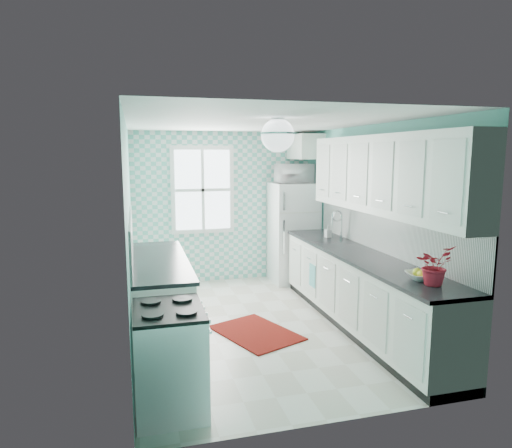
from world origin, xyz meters
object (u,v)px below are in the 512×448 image
object	(u,v)px
fridge	(293,233)
sink	(329,240)
stove	(170,357)
microwave	(294,173)
fruit_bowl	(422,276)
potted_plant	(434,265)
ceiling_light	(278,135)

from	to	relation	value
fridge	sink	world-z (taller)	fridge
stove	microwave	bearing A→B (deg)	58.68
sink	fruit_bowl	distance (m)	2.18
fridge	potted_plant	world-z (taller)	fridge
stove	potted_plant	world-z (taller)	potted_plant
ceiling_light	fridge	bearing A→B (deg)	66.91
fridge	sink	size ratio (longest dim) A/B	3.10
sink	potted_plant	bearing A→B (deg)	-88.28
fridge	potted_plant	xyz separation A→B (m)	(0.09, -3.59, 0.29)
fridge	potted_plant	size ratio (longest dim) A/B	4.51
ceiling_light	microwave	distance (m)	2.87
fridge	potted_plant	bearing A→B (deg)	-89.53
fridge	stove	world-z (taller)	fridge
ceiling_light	sink	xyz separation A→B (m)	(1.20, 1.37, -1.39)
ceiling_light	sink	distance (m)	2.29
ceiling_light	fruit_bowl	world-z (taller)	ceiling_light
sink	fruit_bowl	bearing A→B (deg)	-88.28
fruit_bowl	microwave	world-z (taller)	microwave
potted_plant	fridge	bearing A→B (deg)	91.44
fruit_bowl	potted_plant	size ratio (longest dim) A/B	0.78
sink	fruit_bowl	world-z (taller)	sink
stove	microwave	world-z (taller)	microwave
ceiling_light	fruit_bowl	size ratio (longest dim) A/B	1.21
fridge	sink	xyz separation A→B (m)	(0.09, -1.24, 0.10)
potted_plant	microwave	xyz separation A→B (m)	(-0.09, 3.59, 0.69)
sink	microwave	size ratio (longest dim) A/B	0.95
ceiling_light	potted_plant	size ratio (longest dim) A/B	0.95
stove	microwave	xyz separation A→B (m)	(2.31, 3.44, 1.36)
stove	sink	size ratio (longest dim) A/B	1.61
sink	potted_plant	xyz separation A→B (m)	(-0.00, -2.35, 0.19)
fruit_bowl	potted_plant	distance (m)	0.23
sink	potted_plant	world-z (taller)	sink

